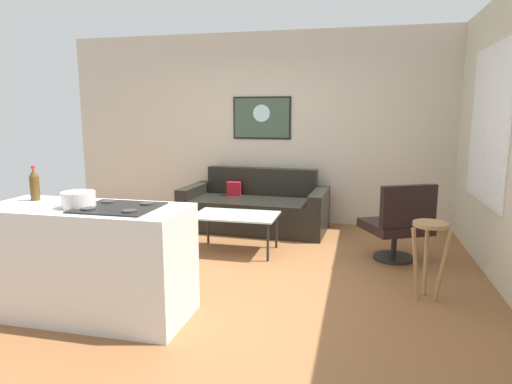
{
  "coord_description": "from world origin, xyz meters",
  "views": [
    {
      "loc": [
        1.31,
        -4.17,
        1.62
      ],
      "look_at": [
        0.12,
        0.9,
        0.7
      ],
      "focal_mm": 31.18,
      "sensor_mm": 36.0,
      "label": 1
    }
  ],
  "objects_px": {
    "couch": "(255,209)",
    "bar_stool": "(429,242)",
    "armchair": "(399,224)",
    "coffee_table": "(236,217)",
    "wall_painting": "(262,118)",
    "soda_bottle": "(35,185)",
    "mixing_bowl": "(78,200)"
  },
  "relations": [
    {
      "from": "mixing_bowl",
      "to": "bar_stool",
      "type": "bearing_deg",
      "value": 19.93
    },
    {
      "from": "armchair",
      "to": "mixing_bowl",
      "type": "height_order",
      "value": "mixing_bowl"
    },
    {
      "from": "coffee_table",
      "to": "soda_bottle",
      "type": "xyz_separation_m",
      "value": [
        -1.26,
        -1.75,
        0.61
      ]
    },
    {
      "from": "mixing_bowl",
      "to": "wall_painting",
      "type": "distance_m",
      "value": 3.68
    },
    {
      "from": "soda_bottle",
      "to": "wall_painting",
      "type": "xyz_separation_m",
      "value": [
        1.2,
        3.4,
        0.53
      ]
    },
    {
      "from": "mixing_bowl",
      "to": "wall_painting",
      "type": "xyz_separation_m",
      "value": [
        0.66,
        3.57,
        0.6
      ]
    },
    {
      "from": "soda_bottle",
      "to": "couch",
      "type": "bearing_deg",
      "value": 66.79
    },
    {
      "from": "couch",
      "to": "bar_stool",
      "type": "xyz_separation_m",
      "value": [
        2.04,
        -2.05,
        0.24
      ]
    },
    {
      "from": "armchair",
      "to": "soda_bottle",
      "type": "bearing_deg",
      "value": -149.69
    },
    {
      "from": "coffee_table",
      "to": "armchair",
      "type": "xyz_separation_m",
      "value": [
        1.84,
        0.06,
        0.01
      ]
    },
    {
      "from": "armchair",
      "to": "bar_stool",
      "type": "relative_size",
      "value": 1.27
    },
    {
      "from": "couch",
      "to": "armchair",
      "type": "bearing_deg",
      "value": -29.21
    },
    {
      "from": "couch",
      "to": "bar_stool",
      "type": "bearing_deg",
      "value": -45.07
    },
    {
      "from": "armchair",
      "to": "bar_stool",
      "type": "height_order",
      "value": "armchair"
    },
    {
      "from": "bar_stool",
      "to": "coffee_table",
      "type": "bearing_deg",
      "value": 155.04
    },
    {
      "from": "coffee_table",
      "to": "mixing_bowl",
      "type": "bearing_deg",
      "value": -110.48
    },
    {
      "from": "bar_stool",
      "to": "armchair",
      "type": "bearing_deg",
      "value": 99.64
    },
    {
      "from": "bar_stool",
      "to": "mixing_bowl",
      "type": "distance_m",
      "value": 2.94
    },
    {
      "from": "wall_painting",
      "to": "bar_stool",
      "type": "bearing_deg",
      "value": -51.36
    },
    {
      "from": "armchair",
      "to": "coffee_table",
      "type": "bearing_deg",
      "value": -177.99
    },
    {
      "from": "coffee_table",
      "to": "bar_stool",
      "type": "bearing_deg",
      "value": -24.96
    },
    {
      "from": "mixing_bowl",
      "to": "wall_painting",
      "type": "relative_size",
      "value": 0.29
    },
    {
      "from": "wall_painting",
      "to": "armchair",
      "type": "bearing_deg",
      "value": -39.88
    },
    {
      "from": "coffee_table",
      "to": "bar_stool",
      "type": "relative_size",
      "value": 1.4
    },
    {
      "from": "armchair",
      "to": "wall_painting",
      "type": "xyz_separation_m",
      "value": [
        -1.9,
        1.59,
        1.13
      ]
    },
    {
      "from": "armchair",
      "to": "mixing_bowl",
      "type": "xyz_separation_m",
      "value": [
        -2.56,
        -1.99,
        0.53
      ]
    },
    {
      "from": "coffee_table",
      "to": "wall_painting",
      "type": "distance_m",
      "value": 2.01
    },
    {
      "from": "couch",
      "to": "soda_bottle",
      "type": "height_order",
      "value": "soda_bottle"
    },
    {
      "from": "couch",
      "to": "mixing_bowl",
      "type": "distance_m",
      "value": 3.19
    },
    {
      "from": "bar_stool",
      "to": "mixing_bowl",
      "type": "height_order",
      "value": "mixing_bowl"
    },
    {
      "from": "coffee_table",
      "to": "mixing_bowl",
      "type": "relative_size",
      "value": 3.82
    },
    {
      "from": "mixing_bowl",
      "to": "couch",
      "type": "bearing_deg",
      "value": 77.24
    }
  ]
}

